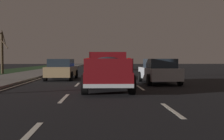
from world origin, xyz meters
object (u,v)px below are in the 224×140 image
sedan_silver (159,71)px  bare_tree_far (2,51)px  pickup_truck (108,70)px  sedan_tan (62,69)px  sedan_blue (102,65)px

sedan_silver → bare_tree_far: (12.58, 14.17, 1.59)m
pickup_truck → sedan_silver: 4.73m
sedan_tan → sedan_blue: 19.02m
sedan_tan → sedan_silver: same height
sedan_tan → sedan_silver: 7.40m
sedan_blue → bare_tree_far: bearing=132.2°
sedan_tan → bare_tree_far: bare_tree_far is taller
sedan_tan → sedan_silver: size_ratio=1.00×
pickup_truck → sedan_blue: bearing=0.5°
sedan_tan → bare_tree_far: (9.09, 7.64, 1.59)m
sedan_tan → sedan_silver: bearing=-118.1°
bare_tree_far → sedan_silver: bearing=-131.6°
sedan_tan → bare_tree_far: 11.98m
pickup_truck → sedan_silver: pickup_truck is taller
pickup_truck → bare_tree_far: bare_tree_far is taller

